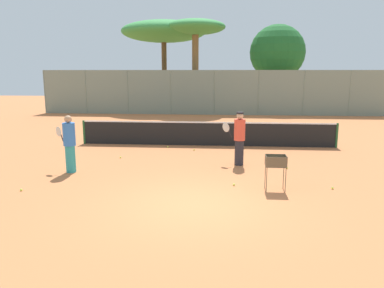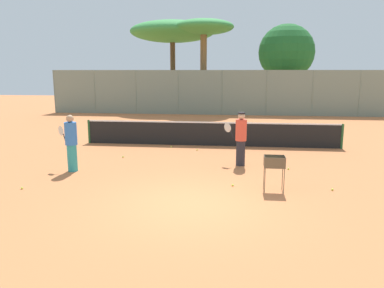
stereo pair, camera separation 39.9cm
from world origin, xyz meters
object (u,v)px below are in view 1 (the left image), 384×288
tennis_net (207,133)px  parked_car (197,103)px  player_white_outfit (69,143)px  player_red_cap (239,138)px  ball_cart (276,164)px

tennis_net → parked_car: 14.68m
tennis_net → player_white_outfit: bearing=-131.4°
player_white_outfit → parked_car: 19.62m
player_red_cap → ball_cart: (0.89, -2.80, -0.22)m
player_red_cap → ball_cart: size_ratio=1.90×
ball_cart → parked_car: 21.11m
tennis_net → ball_cart: bearing=-70.7°
player_red_cap → tennis_net: bearing=-37.3°
player_red_cap → ball_cart: player_red_cap is taller
player_red_cap → ball_cart: bearing=139.7°
tennis_net → player_white_outfit: player_white_outfit is taller
ball_cart → tennis_net: bearing=109.3°
player_white_outfit → parked_car: player_white_outfit is taller
parked_car → tennis_net: bearing=-84.1°
player_red_cap → player_white_outfit: bearing=46.6°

